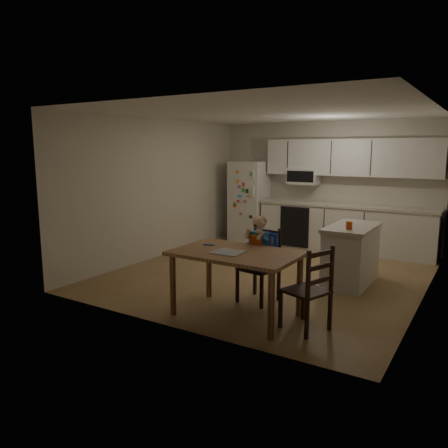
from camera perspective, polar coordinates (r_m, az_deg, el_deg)
name	(u,v)px	position (r m, az deg, el deg)	size (l,w,h in m)	color
room	(284,193)	(7.25, 7.86, 4.03)	(4.52, 5.01, 2.51)	olive
refrigerator	(250,201)	(9.46, 3.37, 3.01)	(0.72, 0.70, 1.70)	silver
kitchen_run	(345,206)	(8.76, 15.53, 2.31)	(3.37, 0.62, 2.15)	silver
kitchen_island	(351,254)	(6.68, 16.27, -3.84)	(0.61, 1.17, 0.87)	silver
red_cup	(349,225)	(6.28, 16.03, -0.17)	(0.09, 0.09, 0.11)	#CF4412
dining_table	(236,260)	(5.13, 1.60, -4.76)	(1.46, 0.94, 0.78)	brown
napkin	(228,252)	(5.04, 0.50, -3.71)	(0.34, 0.30, 0.01)	#A1A2A6
toddler_spoon	(208,245)	(5.43, -2.11, -2.72)	(0.02, 0.02, 0.12)	blue
chair_booster	(261,250)	(5.65, 4.82, -3.37)	(0.48, 0.48, 1.13)	black
chair_side	(313,284)	(4.80, 11.52, -7.72)	(0.54, 0.54, 0.95)	black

